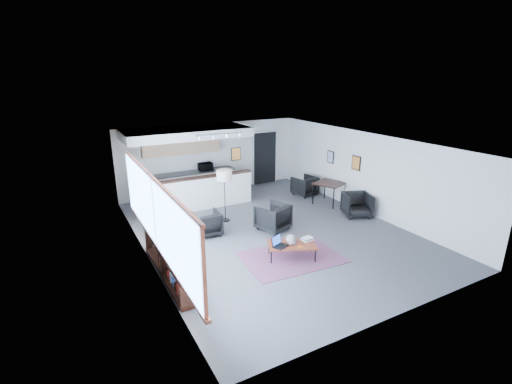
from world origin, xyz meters
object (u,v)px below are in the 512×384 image
floor_lamp (224,177)px  dining_table (330,185)px  dining_chair_near (357,206)px  armchair_right (273,216)px  laptop (278,243)px  coffee_table (292,245)px  microwave (205,166)px  book_stack (307,239)px  dining_chair_far (305,186)px  ceramic_pot (292,240)px  armchair_left (207,222)px

floor_lamp → dining_table: bearing=-4.2°
dining_chair_near → floor_lamp: bearing=178.8°
dining_chair_near → armchair_right: bearing=-165.2°
laptop → floor_lamp: floor_lamp is taller
coffee_table → microwave: 5.83m
laptop → armchair_right: (0.85, 1.67, -0.03)m
dining_table → dining_chair_near: 1.41m
book_stack → armchair_right: size_ratio=0.35×
dining_chair_far → ceramic_pot: bearing=40.1°
book_stack → armchair_left: (-1.78, 2.31, -0.04)m
dining_chair_near → book_stack: bearing=-132.7°
dining_chair_near → armchair_left: bearing=-169.1°
ceramic_pot → armchair_right: bearing=73.3°
coffee_table → book_stack: size_ratio=4.44×
armchair_right → dining_chair_far: (2.70, 2.19, -0.08)m
floor_lamp → microwave: 2.82m
dining_chair_far → dining_chair_near: bearing=83.6°
floor_lamp → dining_chair_near: size_ratio=2.28×
armchair_left → dining_chair_near: (4.71, -0.94, -0.02)m
book_stack → armchair_left: bearing=127.6°
dining_table → microwave: microwave is taller
armchair_right → ceramic_pot: bearing=53.0°
book_stack → dining_chair_near: (2.93, 1.37, -0.07)m
coffee_table → laptop: (-0.35, 0.06, 0.10)m
floor_lamp → laptop: bearing=-88.2°
armchair_right → floor_lamp: 1.87m
ceramic_pot → microwave: size_ratio=0.53×
floor_lamp → microwave: floor_lamp is taller
armchair_left → dining_table: (4.71, 0.44, 0.32)m
armchair_left → dining_table: 4.74m
book_stack → dining_chair_far: 4.79m
dining_chair_near → microwave: 5.61m
armchair_right → microwave: size_ratio=1.67×
laptop → floor_lamp: size_ratio=0.27×
coffee_table → dining_chair_far: dining_chair_far is taller
floor_lamp → dining_chair_far: (3.64, 0.90, -1.06)m
laptop → book_stack: (0.81, -0.07, -0.03)m
coffee_table → book_stack: 0.46m
armchair_right → dining_table: (2.89, 1.00, 0.27)m
ceramic_pot → dining_chair_near: dining_chair_near is taller
microwave → floor_lamp: bearing=-98.0°
coffee_table → floor_lamp: size_ratio=0.81×
ceramic_pot → floor_lamp: (-0.41, 3.05, 0.89)m
dining_chair_near → microwave: (-3.37, 4.42, 0.75)m
coffee_table → ceramic_pot: size_ratio=4.95×
ceramic_pot → armchair_left: (-1.29, 2.33, -0.14)m
coffee_table → dining_chair_near: bearing=46.5°
laptop → dining_chair_far: dining_chair_far is taller
armchair_left → dining_chair_far: (4.52, 1.62, -0.04)m
laptop → armchair_left: bearing=89.6°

